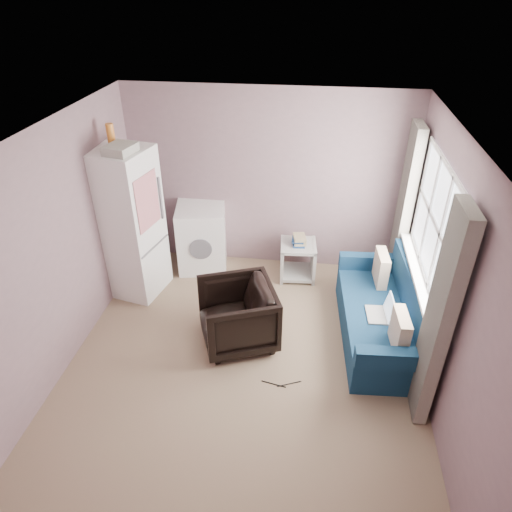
{
  "coord_description": "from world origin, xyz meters",
  "views": [
    {
      "loc": [
        0.62,
        -3.61,
        3.67
      ],
      "look_at": [
        0.05,
        0.6,
        1.0
      ],
      "focal_mm": 32.0,
      "sensor_mm": 36.0,
      "label": 1
    }
  ],
  "objects": [
    {
      "name": "side_table",
      "position": [
        0.48,
        1.73,
        0.31
      ],
      "size": [
        0.51,
        0.51,
        0.65
      ],
      "rotation": [
        0.0,
        0.0,
        0.08
      ],
      "color": "#A9A8A5",
      "rests_on": "ground"
    },
    {
      "name": "armchair",
      "position": [
        -0.12,
        0.32,
        0.41
      ],
      "size": [
        0.99,
        1.02,
        0.82
      ],
      "primitive_type": "imported",
      "rotation": [
        0.0,
        0.0,
        -1.2
      ],
      "color": "black",
      "rests_on": "ground"
    },
    {
      "name": "floor_cables",
      "position": [
        0.44,
        -0.29,
        0.01
      ],
      "size": [
        0.41,
        0.12,
        0.01
      ],
      "rotation": [
        0.0,
        0.0,
        0.15
      ],
      "color": "black",
      "rests_on": "ground"
    },
    {
      "name": "sofa",
      "position": [
        1.56,
        0.6,
        0.31
      ],
      "size": [
        0.97,
        1.92,
        0.83
      ],
      "rotation": [
        0.0,
        0.0,
        0.07
      ],
      "color": "navy",
      "rests_on": "ground"
    },
    {
      "name": "room",
      "position": [
        0.02,
        0.01,
        1.25
      ],
      "size": [
        3.84,
        4.24,
        2.54
      ],
      "color": "#9A7F65",
      "rests_on": "ground"
    },
    {
      "name": "fridge",
      "position": [
        -1.63,
        1.17,
        0.99
      ],
      "size": [
        0.8,
        0.79,
        2.21
      ],
      "rotation": [
        0.0,
        0.0,
        -0.21
      ],
      "color": "white",
      "rests_on": "ground"
    },
    {
      "name": "washing_machine",
      "position": [
        -0.89,
        1.83,
        0.49
      ],
      "size": [
        0.76,
        0.76,
        0.93
      ],
      "rotation": [
        0.0,
        0.0,
        0.18
      ],
      "color": "white",
      "rests_on": "ground"
    },
    {
      "name": "window_dressing",
      "position": [
        1.78,
        0.7,
        1.11
      ],
      "size": [
        0.17,
        2.62,
        2.18
      ],
      "color": "white",
      "rests_on": "ground"
    }
  ]
}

